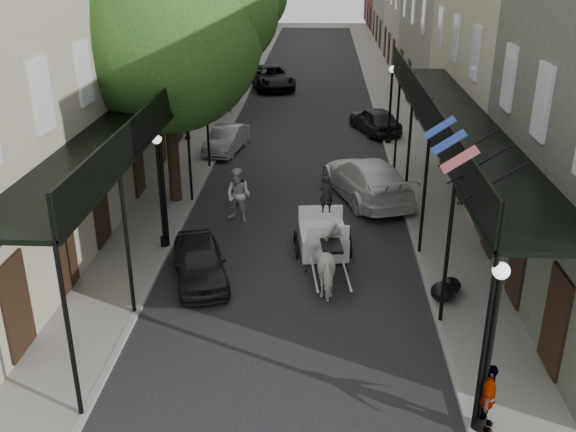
# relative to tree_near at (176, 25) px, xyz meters

# --- Properties ---
(ground) EXTENTS (140.00, 140.00, 0.00)m
(ground) POSITION_rel_tree_near_xyz_m (4.20, -10.18, -6.49)
(ground) COLOR gray
(ground) RESTS_ON ground
(road) EXTENTS (8.00, 90.00, 0.01)m
(road) POSITION_rel_tree_near_xyz_m (4.20, 9.82, -6.48)
(road) COLOR black
(road) RESTS_ON ground
(sidewalk_left) EXTENTS (2.20, 90.00, 0.12)m
(sidewalk_left) POSITION_rel_tree_near_xyz_m (-0.80, 9.82, -6.43)
(sidewalk_left) COLOR gray
(sidewalk_left) RESTS_ON ground
(sidewalk_right) EXTENTS (2.20, 90.00, 0.12)m
(sidewalk_right) POSITION_rel_tree_near_xyz_m (9.20, 9.82, -6.43)
(sidewalk_right) COLOR gray
(sidewalk_right) RESTS_ON ground
(building_row_left) EXTENTS (5.00, 80.00, 10.50)m
(building_row_left) POSITION_rel_tree_near_xyz_m (-4.40, 19.82, -1.24)
(building_row_left) COLOR tan
(building_row_left) RESTS_ON ground
(building_row_right) EXTENTS (5.00, 80.00, 10.50)m
(building_row_right) POSITION_rel_tree_near_xyz_m (12.80, 19.82, -1.24)
(building_row_right) COLOR gray
(building_row_right) RESTS_ON ground
(gallery_left) EXTENTS (2.20, 18.05, 4.88)m
(gallery_left) POSITION_rel_tree_near_xyz_m (-0.59, -3.20, -2.44)
(gallery_left) COLOR black
(gallery_left) RESTS_ON sidewalk_left
(gallery_right) EXTENTS (2.20, 18.05, 4.88)m
(gallery_right) POSITION_rel_tree_near_xyz_m (8.99, -3.20, -2.44)
(gallery_right) COLOR black
(gallery_right) RESTS_ON sidewalk_right
(tree_near) EXTENTS (7.31, 6.80, 9.63)m
(tree_near) POSITION_rel_tree_near_xyz_m (0.00, 0.00, 0.00)
(tree_near) COLOR #382619
(tree_near) RESTS_ON sidewalk_left
(tree_far) EXTENTS (6.45, 6.00, 8.61)m
(tree_far) POSITION_rel_tree_near_xyz_m (-0.05, 14.00, -0.65)
(tree_far) COLOR #382619
(tree_far) RESTS_ON sidewalk_left
(lamppost_right_near) EXTENTS (0.32, 0.32, 3.71)m
(lamppost_right_near) POSITION_rel_tree_near_xyz_m (8.30, -12.18, -4.44)
(lamppost_right_near) COLOR black
(lamppost_right_near) RESTS_ON sidewalk_right
(lamppost_left) EXTENTS (0.32, 0.32, 3.71)m
(lamppost_left) POSITION_rel_tree_near_xyz_m (0.10, -4.18, -4.44)
(lamppost_left) COLOR black
(lamppost_left) RESTS_ON sidewalk_left
(lamppost_right_far) EXTENTS (0.32, 0.32, 3.71)m
(lamppost_right_far) POSITION_rel_tree_near_xyz_m (8.30, 7.82, -4.44)
(lamppost_right_far) COLOR black
(lamppost_right_far) RESTS_ON sidewalk_right
(horse) EXTENTS (1.12, 2.08, 1.69)m
(horse) POSITION_rel_tree_near_xyz_m (5.40, -6.44, -5.65)
(horse) COLOR white
(horse) RESTS_ON ground
(carriage) EXTENTS (1.90, 2.62, 2.82)m
(carriage) POSITION_rel_tree_near_xyz_m (5.12, -3.83, -5.39)
(carriage) COLOR black
(carriage) RESTS_ON ground
(pedestrian_walking) EXTENTS (1.15, 1.04, 1.94)m
(pedestrian_walking) POSITION_rel_tree_near_xyz_m (2.20, -1.80, -5.52)
(pedestrian_walking) COLOR beige
(pedestrian_walking) RESTS_ON ground
(pedestrian_sidewalk_left) EXTENTS (1.09, 1.02, 1.47)m
(pedestrian_sidewalk_left) POSITION_rel_tree_near_xyz_m (-1.60, 7.95, -5.63)
(pedestrian_sidewalk_left) COLOR gray
(pedestrian_sidewalk_left) RESTS_ON sidewalk_left
(pedestrian_sidewalk_right) EXTENTS (0.61, 0.94, 1.49)m
(pedestrian_sidewalk_right) POSITION_rel_tree_near_xyz_m (8.40, -12.18, -5.62)
(pedestrian_sidewalk_right) COLOR gray
(pedestrian_sidewalk_right) RESTS_ON sidewalk_right
(car_left_near) EXTENTS (2.33, 3.79, 1.21)m
(car_left_near) POSITION_rel_tree_near_xyz_m (1.60, -6.18, -5.89)
(car_left_near) COLOR black
(car_left_near) RESTS_ON ground
(car_left_mid) EXTENTS (1.87, 3.82, 1.20)m
(car_left_mid) POSITION_rel_tree_near_xyz_m (0.60, 6.31, -5.89)
(car_left_mid) COLOR #949499
(car_left_mid) RESTS_ON ground
(car_left_far) EXTENTS (3.87, 5.87, 1.50)m
(car_left_far) POSITION_rel_tree_near_xyz_m (1.60, 20.80, -5.74)
(car_left_far) COLOR black
(car_left_far) RESTS_ON ground
(car_right_near) EXTENTS (3.80, 5.82, 1.57)m
(car_right_near) POSITION_rel_tree_near_xyz_m (6.80, 0.68, -5.70)
(car_right_near) COLOR silver
(car_right_near) RESTS_ON ground
(car_right_far) EXTENTS (2.81, 4.28, 1.35)m
(car_right_far) POSITION_rel_tree_near_xyz_m (7.80, 10.03, -5.81)
(car_right_far) COLOR black
(car_right_far) RESTS_ON ground
(trash_bags) EXTENTS (0.91, 1.06, 0.55)m
(trash_bags) POSITION_rel_tree_near_xyz_m (8.51, -7.04, -6.11)
(trash_bags) COLOR black
(trash_bags) RESTS_ON sidewalk_right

